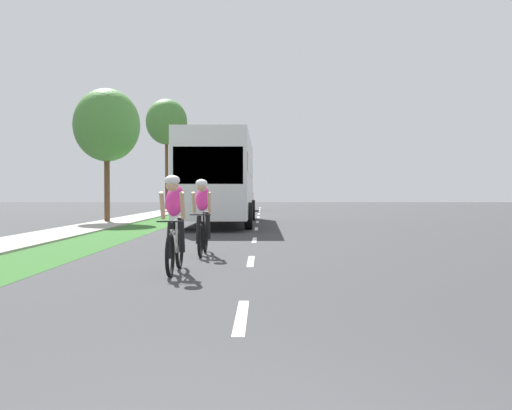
{
  "coord_description": "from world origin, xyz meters",
  "views": [
    {
      "loc": [
        0.22,
        -2.64,
        1.3
      ],
      "look_at": [
        0.01,
        16.65,
        0.91
      ],
      "focal_mm": 42.18,
      "sensor_mm": 36.0,
      "label": 1
    }
  ],
  "objects_px": {
    "bus_white": "(221,176)",
    "street_tree_far": "(167,122)",
    "suv_red": "(240,198)",
    "cyclist_trailing": "(203,216)",
    "street_tree_near": "(107,125)",
    "cyclist_lead": "(175,223)"
  },
  "relations": [
    {
      "from": "cyclist_lead",
      "to": "cyclist_trailing",
      "type": "distance_m",
      "value": 2.85
    },
    {
      "from": "cyclist_lead",
      "to": "bus_white",
      "type": "height_order",
      "value": "bus_white"
    },
    {
      "from": "bus_white",
      "to": "street_tree_far",
      "type": "bearing_deg",
      "value": 105.05
    },
    {
      "from": "cyclist_trailing",
      "to": "suv_red",
      "type": "bearing_deg",
      "value": 90.72
    },
    {
      "from": "bus_white",
      "to": "suv_red",
      "type": "height_order",
      "value": "bus_white"
    },
    {
      "from": "cyclist_lead",
      "to": "street_tree_near",
      "type": "height_order",
      "value": "street_tree_near"
    },
    {
      "from": "street_tree_near",
      "to": "cyclist_lead",
      "type": "bearing_deg",
      "value": -71.97
    },
    {
      "from": "suv_red",
      "to": "street_tree_far",
      "type": "bearing_deg",
      "value": 157.7
    },
    {
      "from": "bus_white",
      "to": "street_tree_far",
      "type": "relative_size",
      "value": 1.38
    },
    {
      "from": "cyclist_lead",
      "to": "street_tree_far",
      "type": "relative_size",
      "value": 0.2
    },
    {
      "from": "cyclist_lead",
      "to": "bus_white",
      "type": "bearing_deg",
      "value": 91.21
    },
    {
      "from": "cyclist_trailing",
      "to": "street_tree_far",
      "type": "distance_m",
      "value": 34.13
    },
    {
      "from": "street_tree_near",
      "to": "suv_red",
      "type": "bearing_deg",
      "value": 73.01
    },
    {
      "from": "cyclist_trailing",
      "to": "street_tree_near",
      "type": "relative_size",
      "value": 0.29
    },
    {
      "from": "cyclist_lead",
      "to": "cyclist_trailing",
      "type": "bearing_deg",
      "value": 86.54
    },
    {
      "from": "cyclist_lead",
      "to": "cyclist_trailing",
      "type": "xyz_separation_m",
      "value": [
        0.17,
        2.84,
        0.0
      ]
    },
    {
      "from": "bus_white",
      "to": "street_tree_near",
      "type": "height_order",
      "value": "street_tree_near"
    },
    {
      "from": "cyclist_trailing",
      "to": "suv_red",
      "type": "height_order",
      "value": "suv_red"
    },
    {
      "from": "street_tree_far",
      "to": "street_tree_near",
      "type": "bearing_deg",
      "value": -88.64
    },
    {
      "from": "bus_white",
      "to": "street_tree_near",
      "type": "distance_m",
      "value": 5.72
    },
    {
      "from": "cyclist_trailing",
      "to": "suv_red",
      "type": "distance_m",
      "value": 30.77
    },
    {
      "from": "bus_white",
      "to": "street_tree_near",
      "type": "bearing_deg",
      "value": 165.54
    }
  ]
}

